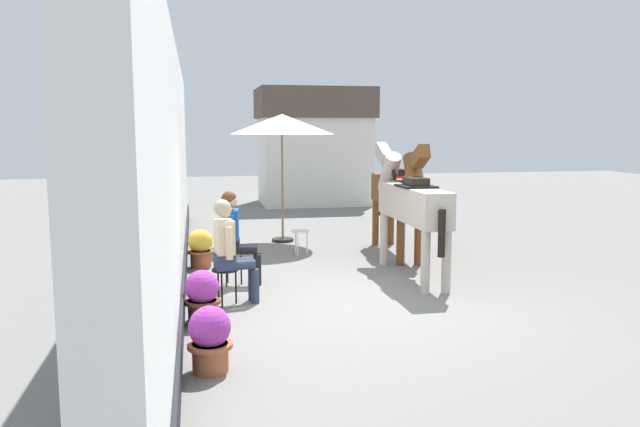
{
  "coord_description": "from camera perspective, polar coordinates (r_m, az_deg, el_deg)",
  "views": [
    {
      "loc": [
        -2.2,
        -7.8,
        2.29
      ],
      "look_at": [
        -0.4,
        1.2,
        1.05
      ],
      "focal_mm": 35.34,
      "sensor_mm": 36.0,
      "label": 1
    }
  ],
  "objects": [
    {
      "name": "cafe_parasol",
      "position": [
        12.73,
        -3.48,
        8.0
      ],
      "size": [
        2.1,
        2.1,
        2.58
      ],
      "color": "black",
      "rests_on": "ground_plane"
    },
    {
      "name": "flower_planter_inner_near",
      "position": [
        7.62,
        -10.62,
        -7.33
      ],
      "size": [
        0.43,
        0.43,
        0.64
      ],
      "color": "brown",
      "rests_on": "ground_plane"
    },
    {
      "name": "distant_cottage",
      "position": [
        19.35,
        -0.58,
        6.23
      ],
      "size": [
        3.4,
        2.6,
        3.5
      ],
      "color": "silver",
      "rests_on": "ground_plane"
    },
    {
      "name": "saddled_horse_far",
      "position": [
        11.4,
        7.03,
        1.94
      ],
      "size": [
        0.59,
        3.0,
        2.06
      ],
      "color": "brown",
      "rests_on": "ground_plane"
    },
    {
      "name": "seated_visitor_far",
      "position": [
        9.31,
        -7.67,
        -1.74
      ],
      "size": [
        0.61,
        0.49,
        1.39
      ],
      "color": "gold",
      "rests_on": "ground_plane"
    },
    {
      "name": "ground_plane",
      "position": [
        11.26,
        0.2,
        -4.04
      ],
      "size": [
        40.0,
        40.0,
        0.0
      ],
      "primitive_type": "plane",
      "color": "slate"
    },
    {
      "name": "flower_planter_farthest",
      "position": [
        10.64,
        -10.77,
        -3.04
      ],
      "size": [
        0.43,
        0.43,
        0.64
      ],
      "color": "#A85638",
      "rests_on": "ground_plane"
    },
    {
      "name": "flower_planter_nearest",
      "position": [
        6.13,
        -9.94,
        -11.03
      ],
      "size": [
        0.43,
        0.43,
        0.64
      ],
      "color": "#A85638",
      "rests_on": "ground_plane"
    },
    {
      "name": "seated_visitor_near",
      "position": [
        8.28,
        -8.2,
        -2.93
      ],
      "size": [
        0.61,
        0.49,
        1.39
      ],
      "color": "black",
      "rests_on": "ground_plane"
    },
    {
      "name": "pub_facade_wall",
      "position": [
        9.34,
        -13.42,
        2.86
      ],
      "size": [
        0.34,
        14.0,
        3.4
      ],
      "color": "white",
      "rests_on": "ground_plane"
    },
    {
      "name": "spare_stool_white",
      "position": [
        11.43,
        -1.81,
        -1.83
      ],
      "size": [
        0.32,
        0.32,
        0.46
      ],
      "color": "white",
      "rests_on": "ground_plane"
    },
    {
      "name": "saddled_horse_near",
      "position": [
        9.8,
        8.18,
        0.98
      ],
      "size": [
        0.5,
        3.0,
        2.06
      ],
      "color": "#B2A899",
      "rests_on": "ground_plane"
    }
  ]
}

